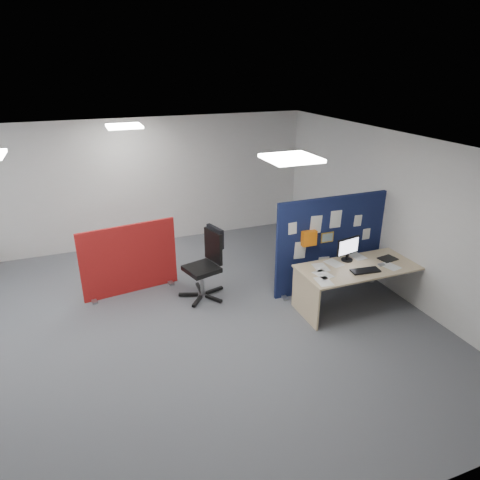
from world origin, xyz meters
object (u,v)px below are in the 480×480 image
object	(u,v)px
office_chair	(208,259)
navy_divider	(330,244)
monitor_main	(348,248)
red_divider	(130,260)
main_desk	(356,274)

from	to	relation	value
office_chair	navy_divider	bearing A→B (deg)	-30.22
monitor_main	red_divider	bearing A→B (deg)	143.47
main_desk	red_divider	xyz separation A→B (m)	(-3.35, 1.78, 0.04)
red_divider	office_chair	bearing A→B (deg)	-34.29
main_desk	red_divider	bearing A→B (deg)	151.95
navy_divider	monitor_main	distance (m)	0.46
navy_divider	red_divider	xyz separation A→B (m)	(-3.23, 1.13, -0.24)
office_chair	red_divider	bearing A→B (deg)	138.03
main_desk	office_chair	distance (m)	2.45
navy_divider	office_chair	bearing A→B (deg)	165.37
monitor_main	main_desk	bearing A→B (deg)	-84.26
navy_divider	office_chair	size ratio (longest dim) A/B	1.72
navy_divider	main_desk	bearing A→B (deg)	-80.06
red_divider	monitor_main	bearing A→B (deg)	-33.54
main_desk	monitor_main	bearing A→B (deg)	106.64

